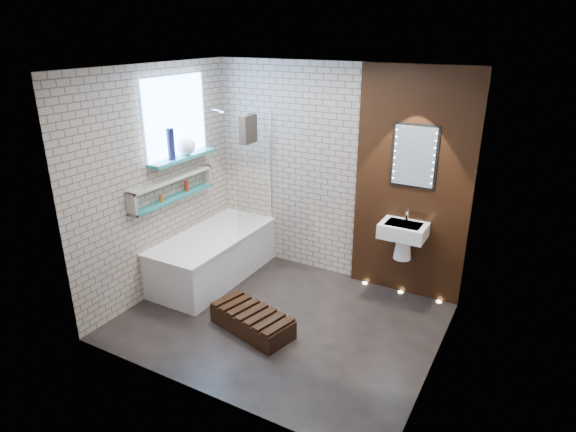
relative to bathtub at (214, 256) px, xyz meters
The scene contains 15 objects.
ground 1.34m from the bathtub, 20.18° to the right, with size 3.20×3.20×0.00m, color black.
room_shell 1.65m from the bathtub, 20.18° to the right, with size 3.24×3.20×2.60m.
walnut_panel 2.53m from the bathtub, 20.65° to the left, with size 1.30×0.06×2.60m, color black.
clerestory_window 1.65m from the bathtub, 163.78° to the right, with size 0.18×1.00×0.94m.
display_niche 1.00m from the bathtub, 135.46° to the right, with size 0.14×1.30×0.26m.
bathtub is the anchor object (origin of this frame).
bath_screen 1.14m from the bathtub, 51.10° to the left, with size 0.01×0.78×1.40m, color white.
towel 1.63m from the bathtub, 41.94° to the left, with size 0.10×0.25×0.33m, color black.
shower_head 1.78m from the bathtub, 98.54° to the left, with size 0.18×0.18×0.02m, color silver.
washbasin 2.32m from the bathtub, 16.01° to the left, with size 0.50×0.36×0.58m.
led_mirror 2.68m from the bathtub, 19.78° to the left, with size 0.50×0.02×0.70m.
walnut_step 1.30m from the bathtub, 35.54° to the right, with size 0.89×0.40×0.20m, color black.
niche_bottles 0.94m from the bathtub, 147.32° to the right, with size 0.05×0.49×0.13m.
sill_vases 1.41m from the bathtub, 161.06° to the right, with size 0.20×0.40×0.36m.
floor_uplights 2.32m from the bathtub, 19.02° to the left, with size 0.96×0.06×0.01m.
Camera 1 is at (2.25, -3.89, 2.93)m, focal length 30.44 mm.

